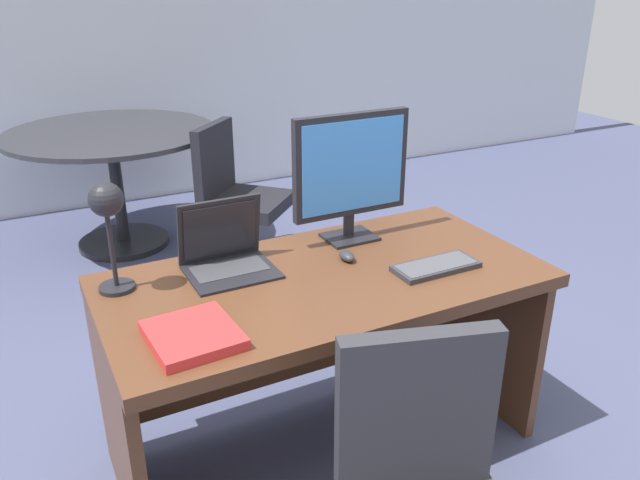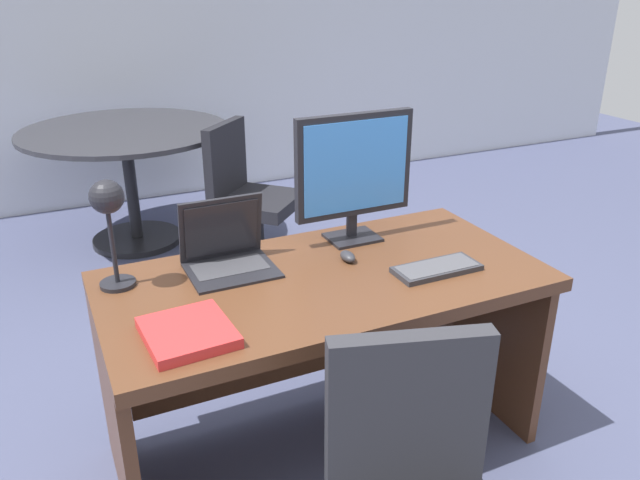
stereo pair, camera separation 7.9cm
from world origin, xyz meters
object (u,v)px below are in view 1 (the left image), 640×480
Objects in this scene: desk at (320,319)px; monitor at (351,169)px; desk_lamp at (108,214)px; book at (193,335)px; meeting_chair_near at (240,209)px; mouse at (347,256)px; keyboard at (436,267)px; laptop at (225,248)px; meeting_table at (114,159)px.

monitor is (0.24, 0.21, 0.49)m from desk.
desk_lamp is (-0.67, 0.16, 0.48)m from desk.
book is at bearing -155.81° from desk.
desk_lamp is 1.38× the size of book.
desk is 0.63m from book.
book is 0.31× the size of meeting_chair_near.
mouse is 0.09× the size of meeting_chair_near.
keyboard is 1.13m from desk_lamp.
book is at bearing -176.24° from keyboard.
laptop is 3.69× the size of mouse.
desk is 5.57× the size of book.
keyboard is at bearing -18.11° from desk_lamp.
monitor is 6.06× the size of mouse.
keyboard is (0.38, -0.18, 0.21)m from desk.
laptop is 0.97× the size of keyboard.
keyboard is 0.24× the size of meeting_table.
desk is 0.47m from keyboard.
meeting_table is at bearing 100.49° from mouse.
monitor is at bearing 2.77° from desk_lamp.
laptop is 0.50m from book.
keyboard is 2.63m from meeting_table.
desk_lamp is at bearing -176.47° from laptop.
monitor reaches higher than keyboard.
mouse is (-0.11, -0.18, -0.27)m from monitor.
monitor is at bearing 57.13° from mouse.
laptop is (-0.53, -0.02, -0.21)m from monitor.
keyboard is (0.13, -0.39, -0.28)m from monitor.
keyboard is at bearing 3.76° from book.
book reaches higher than keyboard.
meeting_chair_near is (0.61, 1.53, -0.47)m from laptop.
desk_lamp is 0.29× the size of meeting_table.
laptop is 2.18m from meeting_table.
book is at bearing -120.35° from laptop.
meeting_table is (-0.68, 2.53, -0.16)m from keyboard.
monitor is 1.64× the size of laptop.
desk is at bearing -13.49° from desk_lamp.
meeting_chair_near is (-0.05, 1.90, -0.40)m from keyboard.
desk is 18.69× the size of mouse.
keyboard is at bearing -25.77° from desk.
monitor is at bearing -75.80° from meeting_table.
keyboard reaches higher than desk.
monitor is 0.38× the size of meeting_table.
desk_lamp reaches higher than keyboard.
desk is at bearing 154.23° from keyboard.
desk_lamp is 2.26m from meeting_table.
mouse is (-0.25, 0.21, 0.01)m from keyboard.
meeting_chair_near is at bearing 86.97° from monitor.
mouse is 1.75m from meeting_chair_near.
mouse is 0.85m from desk_lamp.
desk is at bearing -139.58° from monitor.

